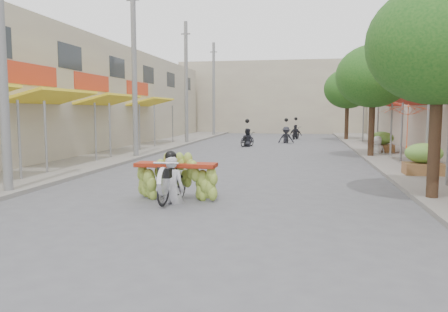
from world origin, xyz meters
The scene contains 20 objects.
ground centered at (0.00, 0.00, 0.00)m, with size 120.00×120.00×0.00m, color #56565B.
sidewalk_left centered at (-7.00, 15.00, 0.06)m, with size 4.00×60.00×0.12m, color gray.
sidewalk_right centered at (7.00, 15.00, 0.06)m, with size 4.00×60.00×0.12m, color gray.
shophouse_row_left centered at (-11.98, 13.98, 3.00)m, with size 9.77×40.00×6.00m.
far_building centered at (0.00, 38.00, 3.50)m, with size 20.00×6.00×7.00m, color tan.
utility_pole_near centered at (-5.40, 3.00, 4.03)m, with size 0.60×0.24×8.00m.
utility_pole_mid centered at (-5.40, 12.00, 4.03)m, with size 0.60×0.24×8.00m.
utility_pole_far centered at (-5.40, 21.00, 4.03)m, with size 0.60×0.24×8.00m.
utility_pole_back centered at (-5.40, 30.00, 4.03)m, with size 0.60×0.24×8.00m.
street_tree_near centered at (5.40, 4.00, 3.78)m, with size 3.40×3.40×5.25m.
street_tree_mid centered at (5.40, 14.00, 3.78)m, with size 3.40×3.40×5.25m.
street_tree_far centered at (5.40, 26.00, 3.78)m, with size 3.40×3.40×5.25m.
produce_crate_mid centered at (6.20, 8.00, 0.71)m, with size 1.20×0.88×1.16m.
produce_crate_far centered at (6.20, 16.00, 0.71)m, with size 1.20×0.88×1.16m.
banana_motorbike centered at (-0.82, 2.95, 0.72)m, with size 2.20×1.81×2.15m.
market_umbrella centered at (5.78, 8.46, 2.47)m, with size 2.28×2.28×1.74m.
pedestrian centered at (5.91, 15.39, 0.97)m, with size 0.89×0.60×1.70m.
bg_motorbike_a centered at (-1.13, 19.50, 0.75)m, with size 1.09×1.67×1.95m.
bg_motorbike_b centered at (1.13, 22.76, 0.87)m, with size 1.14×1.60×1.95m.
bg_motorbike_c centered at (1.69, 27.12, 0.78)m, with size 1.07×1.81×1.95m.
Camera 1 is at (2.29, -7.22, 2.23)m, focal length 35.00 mm.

